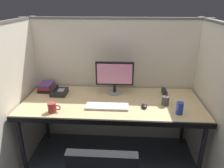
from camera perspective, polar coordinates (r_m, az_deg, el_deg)
cubicle_partition_rear at (r=2.67m, az=0.54°, el=0.52°), size 2.21×0.06×1.57m
cubicle_partition_left at (r=2.44m, az=-24.29°, el=-3.60°), size 0.06×1.41×1.57m
cubicle_partition_right at (r=2.33m, az=25.05°, el=-4.91°), size 0.06×1.41×1.57m
desk at (r=2.29m, az=-0.10°, el=-5.91°), size 1.90×0.80×0.74m
monitor_center at (r=2.40m, az=0.70°, el=2.29°), size 0.43×0.17×0.37m
keyboard_main at (r=2.15m, az=-1.30°, el=-6.03°), size 0.43×0.15×0.02m
computer_mouse at (r=2.17m, az=8.67°, el=-5.84°), size 0.06×0.10×0.04m
red_stapler at (r=2.51m, az=13.86°, el=-2.12°), size 0.04×0.15×0.06m
desk_phone at (r=2.51m, az=-14.11°, el=-1.97°), size 0.17×0.19×0.09m
coffee_mug at (r=2.13m, az=-15.76°, el=-6.09°), size 0.13×0.08×0.09m
pen_cup at (r=2.26m, az=14.17°, el=-4.31°), size 0.08×0.08×0.15m
soda_can at (r=2.11m, az=17.75°, el=-6.22°), size 0.07×0.07×0.12m
book_stack at (r=2.66m, az=-17.21°, el=-0.68°), size 0.16×0.22×0.09m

